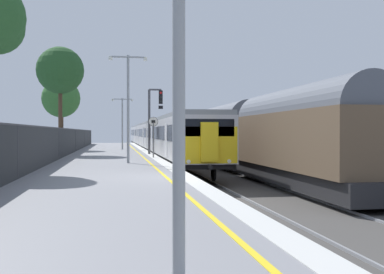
% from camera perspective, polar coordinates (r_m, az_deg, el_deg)
% --- Properties ---
extents(ground, '(17.40, 110.00, 1.21)m').
position_cam_1_polar(ground, '(17.32, 6.67, -6.76)').
color(ground, gray).
extents(commuter_train_at_platform, '(2.83, 63.63, 3.81)m').
position_cam_1_polar(commuter_train_at_platform, '(52.40, -4.86, 0.21)').
color(commuter_train_at_platform, '#B7B7BC').
rests_on(commuter_train_at_platform, ground).
extents(freight_train_adjacent_track, '(2.60, 55.88, 4.60)m').
position_cam_1_polar(freight_train_adjacent_track, '(41.82, 1.87, 0.45)').
color(freight_train_adjacent_track, '#232326').
rests_on(freight_train_adjacent_track, ground).
extents(signal_gantry, '(1.10, 0.24, 4.82)m').
position_cam_1_polar(signal_gantry, '(34.22, -4.85, 2.95)').
color(signal_gantry, '#47474C').
rests_on(signal_gantry, ground).
extents(speed_limit_sign, '(0.59, 0.08, 2.58)m').
position_cam_1_polar(speed_limit_sign, '(29.27, -4.81, 0.67)').
color(speed_limit_sign, '#59595B').
rests_on(speed_limit_sign, ground).
extents(platform_lamp_near, '(2.00, 0.20, 4.94)m').
position_cam_1_polar(platform_lamp_near, '(5.15, -1.65, 15.88)').
color(platform_lamp_near, '#93999E').
rests_on(platform_lamp_near, ground).
extents(platform_lamp_mid, '(2.00, 0.20, 5.63)m').
position_cam_1_polar(platform_lamp_mid, '(24.32, -7.91, 4.63)').
color(platform_lamp_mid, '#93999E').
rests_on(platform_lamp_mid, ground).
extents(platform_lamp_far, '(2.00, 0.20, 4.81)m').
position_cam_1_polar(platform_lamp_far, '(43.61, -8.62, 2.27)').
color(platform_lamp_far, '#93999E').
rests_on(platform_lamp_far, ground).
extents(platform_back_fence, '(0.07, 99.00, 1.89)m').
position_cam_1_polar(platform_back_fence, '(16.84, -20.81, -1.56)').
color(platform_back_fence, '#282B2D').
rests_on(platform_back_fence, ground).
extents(background_tree_left, '(3.49, 3.49, 7.95)m').
position_cam_1_polar(background_tree_left, '(35.89, -16.13, 7.75)').
color(background_tree_left, '#473323').
rests_on(background_tree_left, ground).
extents(background_tree_right, '(3.47, 3.47, 6.45)m').
position_cam_1_polar(background_tree_right, '(43.92, -15.91, 4.47)').
color(background_tree_right, '#473323').
rests_on(background_tree_right, ground).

